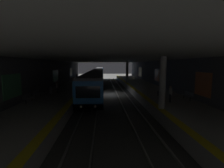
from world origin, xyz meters
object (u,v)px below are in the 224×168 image
Objects in this scene: bench_right_mid at (37,93)px; bench_right_far at (58,84)px; suitcase_rolling at (159,93)px; trash_bin at (51,90)px; person_waiting_near at (170,93)px; person_walking_mid at (57,87)px; bench_right_near at (28,97)px; pillar_near at (162,83)px; pillar_far at (127,72)px; metro_train at (98,75)px; person_standing_far at (76,76)px; bench_left_mid at (188,95)px.

bench_right_far is at bearing 0.00° from bench_right_mid.
suitcase_rolling reaches higher than trash_bin.
person_waiting_near reaches higher than person_walking_mid.
person_walking_mid is at bearing -16.14° from bench_right_near.
bench_right_near is at bearing 171.52° from trash_bin.
pillar_far is at bearing 0.00° from pillar_near.
person_waiting_near reaches higher than trash_bin.
person_waiting_near is (-12.26, -14.61, 0.40)m from bench_right_far.
metro_train is (8.99, 6.55, -1.30)m from pillar_far.
person_walking_mid is 1.66× the size of suitcase_rolling.
bench_right_near is 2.00× the size of trash_bin.
person_walking_mid reaches higher than suitcase_rolling.
pillar_near is 2.68× the size of bench_right_near.
pillar_far is 2.68× the size of bench_right_far.
person_walking_mid is 18.62m from person_standing_far.
bench_right_mid is (-15.26, 12.88, -1.75)m from pillar_far.
pillar_far is 2.74× the size of person_standing_far.
pillar_far reaches higher than bench_right_near.
metro_train is 28.64m from person_waiting_near.
bench_left_mid is (-17.31, -4.18, -1.75)m from pillar_far.
metro_train is at bearing 16.80° from person_waiting_near.
person_standing_far is (23.86, -1.10, 0.38)m from bench_right_near.
person_standing_far is at bearing 28.73° from person_waiting_near.
pillar_far is 2.68× the size of bench_left_mid.
metro_train is 33.84× the size of bench_right_mid.
person_waiting_near is at bearing 179.33° from suitcase_rolling.
pillar_near is at bearing -167.56° from metro_train.
pillar_near is 2.68× the size of bench_left_mid.
bench_right_mid is at bearing 0.00° from bench_right_near.
metro_train is at bearing 12.44° from pillar_near.
metro_train is 16.43m from bench_right_far.
bench_right_mid is 3.26m from person_walking_mid.
trash_bin is at bearing 165.53° from metro_train.
person_waiting_near is (-0.79, -14.61, 0.40)m from bench_right_near.
bench_right_mid is at bearing 91.06° from suitcase_rolling.
bench_left_mid is at bearing -123.16° from bench_right_far.
metro_train is 61.69× the size of suitcase_rolling.
pillar_far is at bearing 13.59° from bench_left_mid.
person_waiting_near is at bearing -112.37° from trash_bin.
suitcase_rolling is at bearing -17.15° from pillar_near.
person_standing_far reaches higher than suitcase_rolling.
bench_right_far is (11.15, 17.07, 0.00)m from bench_left_mid.
pillar_far is at bearing -64.45° from bench_right_far.
pillar_near reaches higher than person_walking_mid.
person_waiting_near is at bearing -163.20° from metro_train.
pillar_near is at bearing 129.04° from bench_left_mid.
suitcase_rolling is (2.33, 2.42, -0.21)m from bench_left_mid.
pillar_near is 6.30m from suitcase_rolling.
bench_right_near reaches higher than trash_bin.
pillar_far is at bearing -117.84° from person_standing_far.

